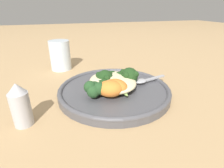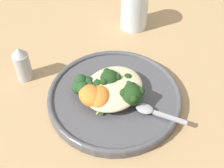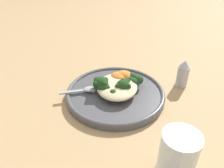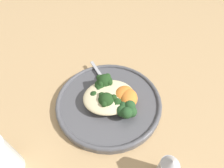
# 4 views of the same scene
# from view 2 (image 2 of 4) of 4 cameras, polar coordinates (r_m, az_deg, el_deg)

# --- Properties ---
(ground_plane) EXTENTS (4.00, 4.00, 0.00)m
(ground_plane) POSITION_cam_2_polar(r_m,az_deg,el_deg) (0.65, 0.36, -3.69)
(ground_plane) COLOR tan
(plate) EXTENTS (0.28, 0.28, 0.02)m
(plate) POSITION_cam_2_polar(r_m,az_deg,el_deg) (0.65, 0.47, -2.37)
(plate) COLOR #4C4C51
(plate) RESTS_ON ground_plane
(quinoa_mound) EXTENTS (0.13, 0.11, 0.03)m
(quinoa_mound) POSITION_cam_2_polar(r_m,az_deg,el_deg) (0.63, 0.18, -0.75)
(quinoa_mound) COLOR beige
(quinoa_mound) RESTS_ON plate
(broccoli_stalk_0) EXTENTS (0.07, 0.07, 0.04)m
(broccoli_stalk_0) POSITION_cam_2_polar(r_m,az_deg,el_deg) (0.61, 3.41, -2.04)
(broccoli_stalk_0) COLOR #8EB25B
(broccoli_stalk_0) RESTS_ON plate
(broccoli_stalk_1) EXTENTS (0.10, 0.06, 0.03)m
(broccoli_stalk_1) POSITION_cam_2_polar(r_m,az_deg,el_deg) (0.62, 2.00, -1.87)
(broccoli_stalk_1) COLOR #8EB25B
(broccoli_stalk_1) RESTS_ON plate
(broccoli_stalk_2) EXTENTS (0.12, 0.03, 0.03)m
(broccoli_stalk_2) POSITION_cam_2_polar(r_m,az_deg,el_deg) (0.64, 1.53, -0.52)
(broccoli_stalk_2) COLOR #8EB25B
(broccoli_stalk_2) RESTS_ON plate
(broccoli_stalk_3) EXTENTS (0.08, 0.06, 0.04)m
(broccoli_stalk_3) POSITION_cam_2_polar(r_m,az_deg,el_deg) (0.64, -0.46, 0.58)
(broccoli_stalk_3) COLOR #8EB25B
(broccoli_stalk_3) RESTS_ON plate
(broccoli_stalk_4) EXTENTS (0.05, 0.07, 0.03)m
(broccoli_stalk_4) POSITION_cam_2_polar(r_m,az_deg,el_deg) (0.63, -2.21, -1.09)
(broccoli_stalk_4) COLOR #8EB25B
(broccoli_stalk_4) RESTS_ON plate
(sweet_potato_chunk_0) EXTENTS (0.07, 0.07, 0.03)m
(sweet_potato_chunk_0) POSITION_cam_2_polar(r_m,az_deg,el_deg) (0.61, -2.20, -2.45)
(sweet_potato_chunk_0) COLOR orange
(sweet_potato_chunk_0) RESTS_ON plate
(sweet_potato_chunk_1) EXTENTS (0.06, 0.07, 0.04)m
(sweet_potato_chunk_1) POSITION_cam_2_polar(r_m,az_deg,el_deg) (0.61, -3.90, -2.14)
(sweet_potato_chunk_1) COLOR orange
(sweet_potato_chunk_1) RESTS_ON plate
(kale_tuft) EXTENTS (0.05, 0.05, 0.03)m
(kale_tuft) POSITION_cam_2_polar(r_m,az_deg,el_deg) (0.64, -5.19, -0.25)
(kale_tuft) COLOR #234723
(kale_tuft) RESTS_ON plate
(spoon) EXTENTS (0.04, 0.10, 0.01)m
(spoon) POSITION_cam_2_polar(r_m,az_deg,el_deg) (0.61, 7.05, -4.86)
(spoon) COLOR #A3A3A8
(spoon) RESTS_ON plate
(water_glass) EXTENTS (0.07, 0.07, 0.10)m
(water_glass) POSITION_cam_2_polar(r_m,az_deg,el_deg) (0.82, 4.10, 13.37)
(water_glass) COLOR silver
(water_glass) RESTS_ON ground_plane
(salt_shaker) EXTENTS (0.03, 0.03, 0.08)m
(salt_shaker) POSITION_cam_2_polar(r_m,az_deg,el_deg) (0.70, -16.12, 3.62)
(salt_shaker) COLOR #B2B2B7
(salt_shaker) RESTS_ON ground_plane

